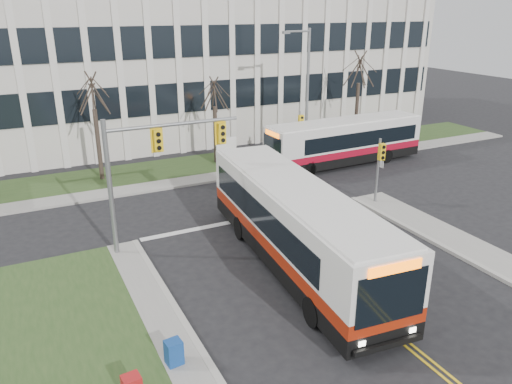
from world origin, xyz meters
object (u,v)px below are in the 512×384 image
object	(u,v)px
directory_sign	(226,149)
bus_cross	(344,143)
newspaper_box_blue	(174,354)
streetlight	(305,88)
bus_main	(296,227)

from	to	relation	value
directory_sign	bus_cross	size ratio (longest dim) A/B	0.17
directory_sign	newspaper_box_blue	world-z (taller)	directory_sign
directory_sign	streetlight	bearing A→B (deg)	-13.23
bus_cross	newspaper_box_blue	world-z (taller)	bus_cross
directory_sign	bus_cross	distance (m)	8.32
bus_main	newspaper_box_blue	size ratio (longest dim) A/B	14.01
directory_sign	bus_main	xyz separation A→B (m)	(-3.07, -14.69, 0.60)
bus_main	bus_cross	size ratio (longest dim) A/B	1.14
directory_sign	bus_main	distance (m)	15.02
bus_cross	directory_sign	bearing A→B (deg)	-116.82
bus_cross	newspaper_box_blue	bearing A→B (deg)	-50.61
newspaper_box_blue	bus_cross	bearing A→B (deg)	35.07
directory_sign	bus_main	size ratio (longest dim) A/B	0.15
streetlight	newspaper_box_blue	size ratio (longest dim) A/B	9.68
directory_sign	bus_cross	world-z (taller)	bus_cross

